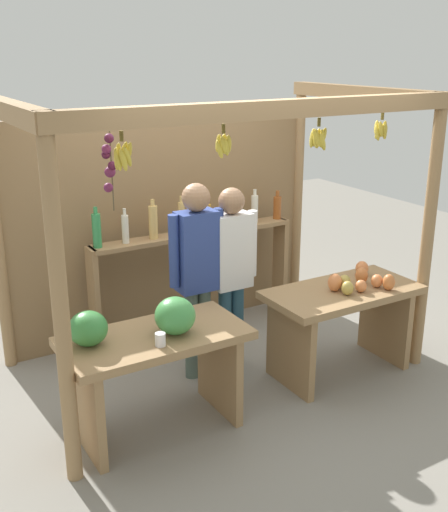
{
  "coord_description": "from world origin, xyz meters",
  "views": [
    {
      "loc": [
        -2.43,
        -4.26,
        2.6
      ],
      "look_at": [
        0.0,
        -0.18,
        1.03
      ],
      "focal_mm": 43.99,
      "sensor_mm": 36.0,
      "label": 1
    }
  ],
  "objects": [
    {
      "name": "ground_plane",
      "position": [
        0.0,
        0.0,
        0.0
      ],
      "size": [
        12.0,
        12.0,
        0.0
      ],
      "primitive_type": "plane",
      "color": "gray",
      "rests_on": "ground"
    },
    {
      "name": "vendor_woman",
      "position": [
        0.1,
        -0.12,
        0.94
      ],
      "size": [
        0.48,
        0.21,
        1.57
      ],
      "rotation": [
        0.0,
        0.0,
        -0.03
      ],
      "color": "#2B556D",
      "rests_on": "ground"
    },
    {
      "name": "market_stall",
      "position": [
        -0.0,
        0.4,
        1.34
      ],
      "size": [
        3.17,
        1.87,
        2.3
      ],
      "color": "#99754C",
      "rests_on": "ground"
    },
    {
      "name": "fruit_counter_left",
      "position": [
        -0.87,
        -0.66,
        0.63
      ],
      "size": [
        1.28,
        0.64,
        1.01
      ],
      "color": "#99754C",
      "rests_on": "ground"
    },
    {
      "name": "fruit_counter_right",
      "position": [
        0.85,
        -0.66,
        0.56
      ],
      "size": [
        1.28,
        0.64,
        0.9
      ],
      "color": "#99754C",
      "rests_on": "ground"
    },
    {
      "name": "vendor_man",
      "position": [
        -0.21,
        -0.11,
        0.98
      ],
      "size": [
        0.48,
        0.22,
        1.63
      ],
      "rotation": [
        0.0,
        0.0,
        -0.19
      ],
      "color": "#4D5F55",
      "rests_on": "ground"
    },
    {
      "name": "bottle_shelf_unit",
      "position": [
        0.17,
        0.66,
        0.82
      ],
      "size": [
        2.03,
        0.22,
        1.36
      ],
      "color": "#99754C",
      "rests_on": "ground"
    }
  ]
}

